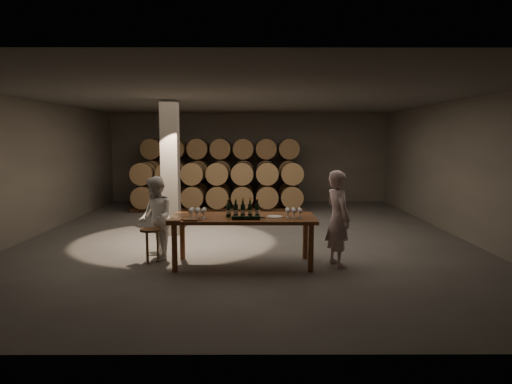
{
  "coord_description": "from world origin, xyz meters",
  "views": [
    {
      "loc": [
        0.21,
        -10.65,
        2.3
      ],
      "look_at": [
        0.24,
        -0.39,
        1.1
      ],
      "focal_mm": 32.0,
      "sensor_mm": 36.0,
      "label": 1
    }
  ],
  "objects_px": {
    "stool": "(150,235)",
    "person_man": "(338,218)",
    "bottle_cluster": "(243,210)",
    "notebook_near": "(191,219)",
    "tasting_table": "(243,222)",
    "plate": "(275,217)",
    "person_woman": "(156,218)"
  },
  "relations": [
    {
      "from": "stool",
      "to": "person_man",
      "type": "xyz_separation_m",
      "value": [
        3.45,
        -0.24,
        0.35
      ]
    },
    {
      "from": "bottle_cluster",
      "to": "notebook_near",
      "type": "distance_m",
      "value": 0.97
    },
    {
      "from": "tasting_table",
      "to": "stool",
      "type": "distance_m",
      "value": 1.77
    },
    {
      "from": "bottle_cluster",
      "to": "notebook_near",
      "type": "xyz_separation_m",
      "value": [
        -0.89,
        -0.39,
        -0.1
      ]
    },
    {
      "from": "plate",
      "to": "stool",
      "type": "relative_size",
      "value": 0.45
    },
    {
      "from": "plate",
      "to": "person_man",
      "type": "height_order",
      "value": "person_man"
    },
    {
      "from": "tasting_table",
      "to": "plate",
      "type": "distance_m",
      "value": 0.58
    },
    {
      "from": "stool",
      "to": "person_woman",
      "type": "relative_size",
      "value": 0.4
    },
    {
      "from": "notebook_near",
      "to": "stool",
      "type": "relative_size",
      "value": 0.38
    },
    {
      "from": "plate",
      "to": "notebook_near",
      "type": "xyz_separation_m",
      "value": [
        -1.46,
        -0.33,
        0.01
      ]
    },
    {
      "from": "tasting_table",
      "to": "stool",
      "type": "bearing_deg",
      "value": 173.52
    },
    {
      "from": "tasting_table",
      "to": "plate",
      "type": "xyz_separation_m",
      "value": [
        0.57,
        -0.06,
        0.11
      ]
    },
    {
      "from": "plate",
      "to": "bottle_cluster",
      "type": "bearing_deg",
      "value": 173.7
    },
    {
      "from": "tasting_table",
      "to": "notebook_near",
      "type": "relative_size",
      "value": 10.69
    },
    {
      "from": "notebook_near",
      "to": "stool",
      "type": "distance_m",
      "value": 1.1
    },
    {
      "from": "stool",
      "to": "tasting_table",
      "type": "bearing_deg",
      "value": -6.48
    },
    {
      "from": "plate",
      "to": "tasting_table",
      "type": "bearing_deg",
      "value": 173.46
    },
    {
      "from": "notebook_near",
      "to": "person_man",
      "type": "bearing_deg",
      "value": 10.28
    },
    {
      "from": "tasting_table",
      "to": "person_woman",
      "type": "relative_size",
      "value": 1.63
    },
    {
      "from": "tasting_table",
      "to": "bottle_cluster",
      "type": "bearing_deg",
      "value": -163.51
    },
    {
      "from": "tasting_table",
      "to": "notebook_near",
      "type": "height_order",
      "value": "notebook_near"
    },
    {
      "from": "notebook_near",
      "to": "person_woman",
      "type": "distance_m",
      "value": 1.13
    },
    {
      "from": "bottle_cluster",
      "to": "person_woman",
      "type": "xyz_separation_m",
      "value": [
        -1.68,
        0.42,
        -0.22
      ]
    },
    {
      "from": "plate",
      "to": "notebook_near",
      "type": "distance_m",
      "value": 1.5
    },
    {
      "from": "person_man",
      "to": "tasting_table",
      "type": "bearing_deg",
      "value": 69.5
    },
    {
      "from": "notebook_near",
      "to": "person_woman",
      "type": "height_order",
      "value": "person_woman"
    },
    {
      "from": "plate",
      "to": "person_woman",
      "type": "height_order",
      "value": "person_woman"
    },
    {
      "from": "notebook_near",
      "to": "person_woman",
      "type": "relative_size",
      "value": 0.15
    },
    {
      "from": "bottle_cluster",
      "to": "person_woman",
      "type": "distance_m",
      "value": 1.74
    },
    {
      "from": "bottle_cluster",
      "to": "stool",
      "type": "distance_m",
      "value": 1.81
    },
    {
      "from": "bottle_cluster",
      "to": "person_man",
      "type": "xyz_separation_m",
      "value": [
        1.72,
        -0.04,
        -0.14
      ]
    },
    {
      "from": "plate",
      "to": "person_man",
      "type": "xyz_separation_m",
      "value": [
        1.14,
        0.02,
        -0.04
      ]
    }
  ]
}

